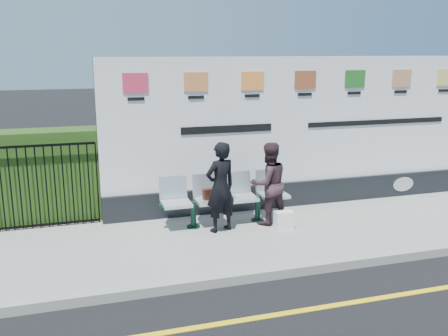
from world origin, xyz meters
The scene contains 12 objects.
ground centered at (0.00, 0.00, 0.00)m, with size 80.00×80.00×0.00m, color black.
pavement centered at (0.00, 2.50, 0.06)m, with size 14.00×3.00×0.12m, color gray.
kerb centered at (0.00, 1.00, 0.07)m, with size 14.00×0.18×0.14m, color gray.
yellow_line centered at (0.00, 0.00, 0.00)m, with size 14.00×0.10×0.01m, color yellow.
billboard centered at (0.50, 3.85, 1.42)m, with size 8.00×0.30×3.00m.
hedge centered at (-4.58, 4.30, 0.97)m, with size 2.35×0.70×1.70m, color #264514.
railing centered at (-4.58, 3.85, 0.89)m, with size 2.05×0.06×1.54m, color black, non-canonical shape.
bench centered at (-1.33, 3.09, 0.37)m, with size 2.35×0.60×0.50m, color silver, non-canonical shape.
woman_left centered at (-1.52, 2.78, 0.92)m, with size 0.58×0.38×1.60m, color black.
woman_right centered at (-0.58, 2.90, 0.88)m, with size 0.74×0.57×1.52m, color #39252A.
handbag_brown centered at (-1.63, 3.09, 0.72)m, with size 0.24×0.10×0.19m, color black.
carrier_bag_white centered at (-0.42, 2.54, 0.28)m, with size 0.32×0.19×0.32m, color white.
Camera 1 is at (-3.87, -5.22, 3.23)m, focal length 40.00 mm.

